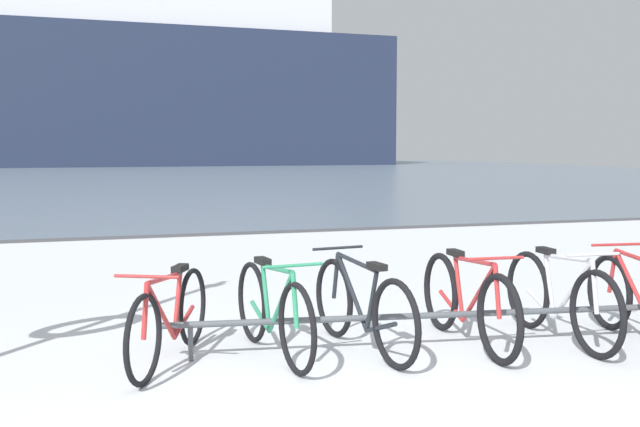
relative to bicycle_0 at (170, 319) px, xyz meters
The scene contains 8 objects.
ground 52.08m from the bicycle_0, 88.84° to the left, with size 80.00×132.00×0.08m.
bike_rack 2.31m from the bicycle_0, ahead, with size 4.75×0.75×0.31m.
bicycle_0 is the anchor object (origin of this frame).
bicycle_1 0.78m from the bicycle_0, ahead, with size 0.46×1.66×0.79m.
bicycle_2 1.49m from the bicycle_0, ahead, with size 0.46×1.70×0.79m.
bicycle_3 2.38m from the bicycle_0, ahead, with size 0.46×1.78×0.80m.
bicycle_4 3.17m from the bicycle_0, ahead, with size 0.46×1.71×0.81m.
ferry_ship 63.48m from the bicycle_0, 83.92° to the left, with size 40.44×11.67×26.58m.
Camera 1 is at (-1.67, -3.71, 1.62)m, focal length 41.87 mm.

